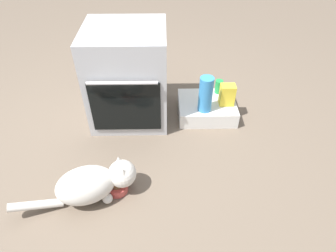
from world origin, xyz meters
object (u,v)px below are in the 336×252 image
(oven, at_px, (128,76))
(snack_bag, at_px, (227,95))
(pantry_cabinet, at_px, (207,108))
(cat, at_px, (93,183))
(food_bowl, at_px, (117,187))
(soda_can, at_px, (219,87))
(water_bottle, at_px, (206,94))

(oven, height_order, snack_bag, oven)
(oven, height_order, pantry_cabinet, oven)
(pantry_cabinet, xyz_separation_m, cat, (-0.82, -0.85, 0.07))
(food_bowl, xyz_separation_m, soda_can, (0.79, 0.94, 0.16))
(snack_bag, bearing_deg, pantry_cabinet, 167.87)
(snack_bag, xyz_separation_m, water_bottle, (-0.19, -0.08, 0.06))
(cat, bearing_deg, oven, 60.73)
(oven, height_order, food_bowl, oven)
(pantry_cabinet, distance_m, cat, 1.18)
(food_bowl, distance_m, soda_can, 1.24)
(food_bowl, bearing_deg, oven, 87.92)
(snack_bag, bearing_deg, soda_can, 103.40)
(cat, relative_size, snack_bag, 4.23)
(oven, xyz_separation_m, snack_bag, (0.80, -0.05, -0.16))
(food_bowl, height_order, cat, cat)
(food_bowl, xyz_separation_m, water_bottle, (0.64, 0.70, 0.25))
(snack_bag, bearing_deg, cat, -139.84)
(food_bowl, xyz_separation_m, snack_bag, (0.83, 0.77, 0.19))
(food_bowl, relative_size, cat, 0.18)
(soda_can, height_order, snack_bag, snack_bag)
(water_bottle, bearing_deg, oven, 168.77)
(cat, relative_size, water_bottle, 2.54)
(soda_can, distance_m, water_bottle, 0.30)
(oven, height_order, cat, oven)
(food_bowl, distance_m, water_bottle, 0.98)
(cat, bearing_deg, soda_can, 28.29)
(pantry_cabinet, relative_size, water_bottle, 1.60)
(pantry_cabinet, relative_size, food_bowl, 3.48)
(food_bowl, height_order, soda_can, soda_can)
(oven, relative_size, food_bowl, 5.56)
(pantry_cabinet, bearing_deg, food_bowl, -130.24)
(water_bottle, bearing_deg, snack_bag, 21.76)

